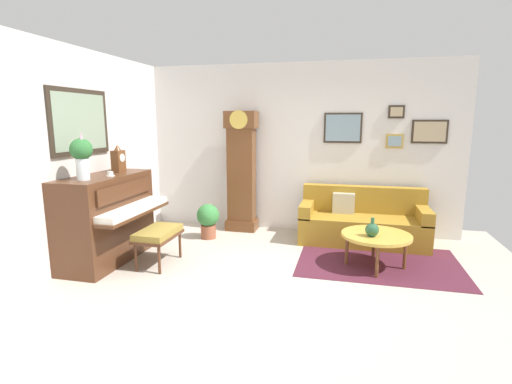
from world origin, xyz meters
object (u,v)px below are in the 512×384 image
mantel_clock (118,160)px  flower_vase (82,154)px  coffee_table (376,236)px  teacup (110,174)px  potted_plant (208,219)px  piano (108,218)px  grandfather_clock (242,175)px  green_jug (372,230)px  piano_bench (158,235)px  couch (362,222)px

mantel_clock → flower_vase: (-0.00, -0.74, 0.14)m
coffee_table → teacup: teacup is taller
flower_vase → potted_plant: flower_vase is taller
piano → teacup: bearing=-21.0°
grandfather_clock → potted_plant: bearing=-123.3°
coffee_table → mantel_clock: bearing=-175.7°
piano → green_jug: bearing=7.9°
piano → coffee_table: size_ratio=1.64×
mantel_clock → grandfather_clock: bearing=48.4°
grandfather_clock → piano_bench: bearing=-108.7°
piano_bench → potted_plant: potted_plant is taller
potted_plant → grandfather_clock: bearing=56.7°
piano → piano_bench: (0.72, 0.02, -0.18)m
grandfather_clock → teacup: size_ratio=17.50×
grandfather_clock → coffee_table: (2.14, -1.24, -0.55)m
flower_vase → potted_plant: 2.23m
teacup → green_jug: 3.40m
grandfather_clock → mantel_clock: (-1.34, -1.51, 0.37)m
coffee_table → potted_plant: bearing=165.7°
teacup → mantel_clock: bearing=107.3°
piano → flower_vase: (0.00, -0.41, 0.89)m
piano → coffee_table: piano is taller
couch → mantel_clock: size_ratio=5.00×
grandfather_clock → coffee_table: grandfather_clock is taller
teacup → coffee_table: bearing=10.8°
grandfather_clock → couch: 2.11m
potted_plant → flower_vase: bearing=-119.8°
mantel_clock → green_jug: bearing=2.4°
piano_bench → teacup: (-0.60, -0.06, 0.78)m
mantel_clock → flower_vase: bearing=-90.0°
couch → coffee_table: couch is taller
piano → flower_vase: size_ratio=2.48×
piano → grandfather_clock: 2.31m
piano → mantel_clock: (0.00, 0.33, 0.75)m
piano → coffee_table: (3.48, 0.60, -0.18)m
teacup → potted_plant: (0.83, 1.29, -0.87)m
couch → piano_bench: bearing=-148.1°
piano_bench → flower_vase: bearing=-149.4°
flower_vase → potted_plant: size_ratio=1.04×
piano → couch: bearing=26.2°
teacup → green_jug: bearing=9.0°
couch → teacup: bearing=-152.3°
couch → potted_plant: (-2.39, -0.40, 0.01)m
teacup → grandfather_clock: bearing=57.1°
coffee_table → flower_vase: flower_vase is taller
piano_bench → grandfather_clock: (0.62, 1.82, 0.56)m
piano → coffee_table: 3.54m
coffee_table → potted_plant: size_ratio=1.57×
piano → green_jug: size_ratio=6.00×
piano_bench → green_jug: size_ratio=2.92×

